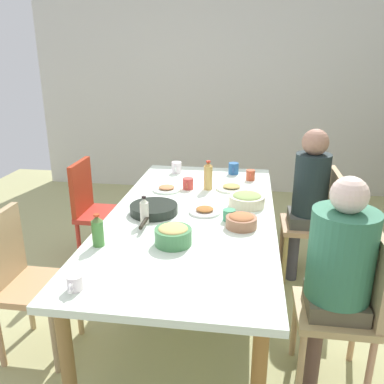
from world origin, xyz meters
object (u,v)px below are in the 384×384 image
(plate_1, at_px, (167,189))
(plate_2, at_px, (205,211))
(chair_1, at_px, (351,302))
(bowl_0, at_px, (173,235))
(cup_0, at_px, (251,175))
(chair_3, at_px, (318,218))
(cup_2, at_px, (177,167))
(person_1, at_px, (338,265))
(serving_pan, at_px, (154,209))
(bottle_2, at_px, (144,211))
(cup_5, at_px, (75,283))
(bottle_1, at_px, (98,231))
(dining_table, at_px, (192,222))
(plate_0, at_px, (232,188))
(cup_4, at_px, (188,184))
(person_3, at_px, (309,193))
(bowl_1, at_px, (241,221))
(bottle_0, at_px, (208,176))
(chair_2, at_px, (94,206))
(chair_0, at_px, (22,276))
(cup_1, at_px, (229,215))
(cup_3, at_px, (234,168))
(bowl_2, at_px, (247,200))

(plate_1, distance_m, plate_2, 0.54)
(chair_1, distance_m, plate_2, 1.06)
(bowl_0, xyz_separation_m, cup_0, (-1.28, 0.42, -0.01))
(chair_3, height_order, cup_2, chair_3)
(person_1, bearing_deg, serving_pan, -115.97)
(plate_1, height_order, bottle_2, bottle_2)
(cup_5, distance_m, bottle_1, 0.45)
(serving_pan, bearing_deg, dining_table, 99.36)
(plate_0, relative_size, cup_4, 2.04)
(person_3, xyz_separation_m, cup_4, (0.08, -0.94, 0.06))
(bowl_1, bearing_deg, serving_pan, -103.82)
(bottle_0, bearing_deg, chair_3, 93.99)
(chair_3, height_order, cup_5, chair_3)
(chair_2, height_order, bottle_2, bottle_2)
(dining_table, xyz_separation_m, chair_0, (0.57, -0.93, -0.16))
(cup_4, relative_size, bottle_0, 0.52)
(bottle_1, bearing_deg, bottle_2, 151.70)
(person_3, xyz_separation_m, cup_0, (-0.23, -0.45, 0.06))
(person_3, bearing_deg, dining_table, -55.54)
(plate_2, xyz_separation_m, cup_1, (0.11, 0.17, 0.02))
(person_3, relative_size, cup_3, 9.78)
(chair_0, xyz_separation_m, chair_3, (-1.15, 1.86, 0.00))
(plate_1, relative_size, cup_2, 1.78)
(person_3, bearing_deg, bottle_0, -85.54)
(bowl_1, bearing_deg, cup_1, -140.02)
(person_3, relative_size, bowl_2, 4.91)
(chair_1, distance_m, cup_4, 1.51)
(person_1, height_order, cup_2, person_1)
(cup_3, relative_size, cup_4, 1.05)
(bowl_1, bearing_deg, chair_1, 56.89)
(cup_0, distance_m, cup_2, 0.67)
(bottle_0, xyz_separation_m, bottle_1, (1.06, -0.50, -0.02))
(plate_2, distance_m, bowl_2, 0.33)
(chair_3, bearing_deg, cup_1, -45.40)
(chair_1, bearing_deg, bowl_0, -95.92)
(cup_3, bearing_deg, chair_2, -71.39)
(person_1, bearing_deg, cup_4, -138.64)
(chair_1, bearing_deg, chair_3, 180.00)
(cup_0, xyz_separation_m, cup_1, (0.89, -0.13, -0.01))
(cup_0, bearing_deg, serving_pan, -37.01)
(cup_3, bearing_deg, plate_2, -8.92)
(cup_2, bearing_deg, chair_1, 38.65)
(bottle_2, bearing_deg, dining_table, 128.77)
(dining_table, height_order, person_3, person_3)
(cup_0, relative_size, cup_3, 0.87)
(plate_1, relative_size, plate_2, 1.03)
(cup_4, bearing_deg, bottle_2, -13.15)
(person_1, xyz_separation_m, bowl_1, (-0.39, -0.51, 0.05))
(chair_3, xyz_separation_m, bottle_0, (0.06, -0.87, 0.33))
(bowl_0, height_order, cup_1, bowl_0)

